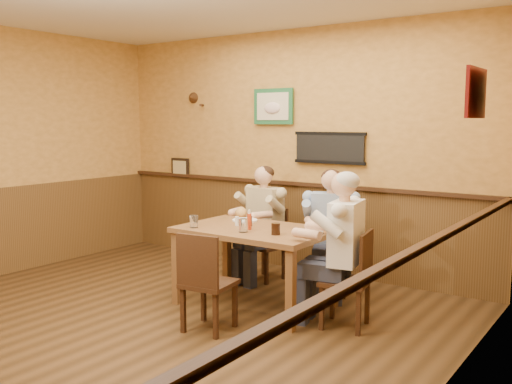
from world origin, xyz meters
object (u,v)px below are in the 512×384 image
(chair_right_end, at_px, (345,279))
(diner_blue_polo, at_px, (331,239))
(cola_tumbler, at_px, (276,229))
(chair_near_side, at_px, (209,281))
(pepper_shaker, at_px, (250,221))
(salt_shaker, at_px, (237,221))
(diner_tan_shirt, at_px, (265,229))
(hot_sauce_bottle, at_px, (249,221))
(chair_back_right, at_px, (330,255))
(chair_back_left, at_px, (265,244))
(water_glass_left, at_px, (194,221))
(water_glass_mid, at_px, (243,225))
(dining_table, at_px, (255,238))
(diner_white_elder, at_px, (346,258))

(chair_right_end, relative_size, diner_blue_polo, 0.73)
(chair_right_end, relative_size, cola_tumbler, 8.11)
(chair_near_side, relative_size, pepper_shaker, 9.00)
(pepper_shaker, bearing_deg, salt_shaker, -148.16)
(diner_tan_shirt, bearing_deg, hot_sauce_bottle, -57.75)
(diner_tan_shirt, bearing_deg, chair_back_right, 2.80)
(chair_back_right, bearing_deg, chair_back_left, 152.24)
(water_glass_left, relative_size, water_glass_mid, 0.95)
(water_glass_mid, bearing_deg, chair_near_side, -87.17)
(dining_table, relative_size, diner_tan_shirt, 1.23)
(chair_back_right, distance_m, diner_tan_shirt, 0.86)
(chair_near_side, distance_m, diner_blue_polo, 1.53)
(pepper_shaker, bearing_deg, diner_blue_polo, 52.58)
(cola_tumbler, distance_m, salt_shaker, 0.56)
(dining_table, bearing_deg, water_glass_left, -147.15)
(dining_table, bearing_deg, diner_white_elder, -1.61)
(cola_tumbler, xyz_separation_m, salt_shaker, (-0.54, 0.15, -0.01))
(diner_blue_polo, xyz_separation_m, cola_tumbler, (-0.08, -0.89, 0.23))
(water_glass_left, height_order, salt_shaker, water_glass_left)
(hot_sauce_bottle, bearing_deg, chair_back_right, 63.40)
(chair_back_left, bearing_deg, chair_back_right, 2.80)
(diner_tan_shirt, bearing_deg, dining_table, -55.41)
(dining_table, height_order, diner_tan_shirt, diner_tan_shirt)
(chair_back_right, bearing_deg, dining_table, -143.19)
(chair_back_left, bearing_deg, diner_blue_polo, 2.80)
(diner_white_elder, distance_m, cola_tumbler, 0.67)
(chair_back_right, height_order, chair_right_end, chair_right_end)
(dining_table, bearing_deg, hot_sauce_bottle, -88.98)
(dining_table, height_order, salt_shaker, salt_shaker)
(chair_near_side, bearing_deg, diner_blue_polo, -111.46)
(chair_right_end, bearing_deg, diner_white_elder, 0.00)
(diner_white_elder, distance_m, salt_shaker, 1.18)
(diner_tan_shirt, xyz_separation_m, hot_sauce_bottle, (0.42, -0.89, 0.27))
(salt_shaker, relative_size, pepper_shaker, 0.95)
(cola_tumbler, bearing_deg, diner_white_elder, 11.21)
(chair_near_side, xyz_separation_m, hot_sauce_bottle, (-0.05, 0.65, 0.41))
(chair_back_right, bearing_deg, water_glass_left, -154.33)
(hot_sauce_bottle, height_order, pepper_shaker, hot_sauce_bottle)
(water_glass_mid, bearing_deg, diner_blue_polo, 68.12)
(dining_table, relative_size, diner_blue_polo, 1.23)
(chair_back_left, height_order, chair_right_end, chair_right_end)
(diner_white_elder, distance_m, water_glass_left, 1.48)
(dining_table, relative_size, diner_white_elder, 1.17)
(water_glass_mid, height_order, hot_sauce_bottle, hot_sauce_bottle)
(dining_table, distance_m, diner_white_elder, 0.96)
(water_glass_mid, bearing_deg, pepper_shaker, 114.15)
(chair_back_left, distance_m, water_glass_left, 1.18)
(chair_right_end, height_order, cola_tumbler, cola_tumbler)
(chair_back_right, xyz_separation_m, diner_tan_shirt, (-0.84, 0.06, 0.17))
(chair_back_left, height_order, water_glass_mid, water_glass_mid)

